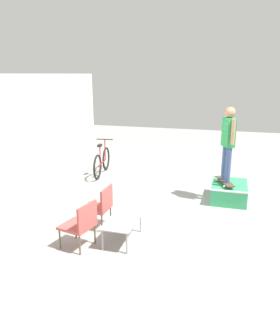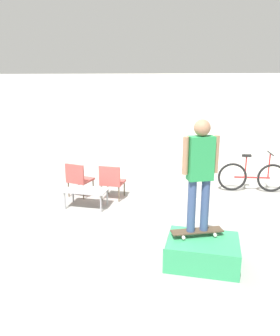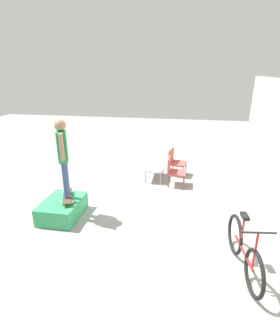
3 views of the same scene
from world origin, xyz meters
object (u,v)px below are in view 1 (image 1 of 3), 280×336
(coffee_table, at_px, (122,222))
(patio_chair_left, at_px, (81,223))
(patio_chair_right, at_px, (100,205))
(bicycle, at_px, (102,162))
(skateboard_on_ramp, at_px, (225,181))
(person_skater, at_px, (228,138))
(skate_ramp_box, at_px, (229,192))

(coffee_table, xyz_separation_m, patio_chair_left, (-0.44, 0.62, 0.11))
(patio_chair_right, relative_size, bicycle, 0.49)
(bicycle, bearing_deg, skateboard_on_ramp, -115.37)
(person_skater, bearing_deg, skateboard_on_ramp, 0.00)
(patio_chair_right, bearing_deg, coffee_table, 57.61)
(skate_ramp_box, distance_m, person_skater, 1.36)
(bicycle, bearing_deg, coffee_table, -159.74)
(patio_chair_left, relative_size, bicycle, 0.49)
(skateboard_on_ramp, xyz_separation_m, patio_chair_left, (-3.02, 2.35, -0.02))
(patio_chair_left, bearing_deg, bicycle, -150.32)
(coffee_table, bearing_deg, patio_chair_right, 55.84)
(skateboard_on_ramp, height_order, coffee_table, skateboard_on_ramp)
(skate_ramp_box, bearing_deg, patio_chair_left, 141.67)
(skate_ramp_box, distance_m, patio_chair_left, 3.98)
(skate_ramp_box, relative_size, skateboard_on_ramp, 1.36)
(patio_chair_right, bearing_deg, skate_ramp_box, 134.29)
(patio_chair_left, bearing_deg, coffee_table, 137.38)
(skate_ramp_box, distance_m, skateboard_on_ramp, 0.32)
(patio_chair_left, bearing_deg, skateboard_on_ramp, 154.10)
(coffee_table, bearing_deg, patio_chair_left, 125.42)
(coffee_table, bearing_deg, skateboard_on_ramp, -33.83)
(patio_chair_right, bearing_deg, bicycle, -156.36)
(coffee_table, height_order, patio_chair_left, patio_chair_left)
(coffee_table, bearing_deg, skate_ramp_box, -34.58)
(skateboard_on_ramp, distance_m, bicycle, 3.90)
(skateboard_on_ramp, distance_m, person_skater, 1.06)
(patio_chair_left, xyz_separation_m, bicycle, (4.24, 1.35, -0.08))
(patio_chair_right, height_order, bicycle, bicycle)
(patio_chair_right, xyz_separation_m, bicycle, (3.38, 1.36, -0.08))
(skate_ramp_box, bearing_deg, patio_chair_right, 132.52)
(person_skater, xyz_separation_m, patio_chair_left, (-3.02, 2.35, -1.08))
(skateboard_on_ramp, relative_size, bicycle, 0.49)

